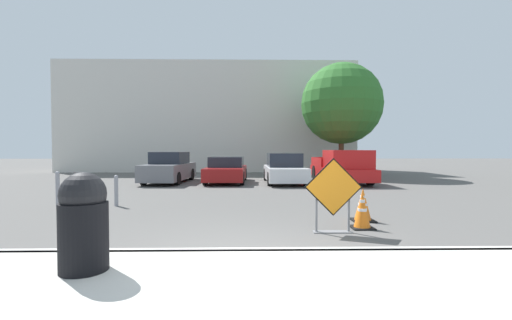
% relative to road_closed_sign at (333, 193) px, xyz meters
% --- Properties ---
extents(ground_plane, '(96.00, 96.00, 0.00)m').
position_rel_road_closed_sign_xyz_m(ground_plane, '(-1.73, 8.46, -0.79)').
color(ground_plane, '#565451').
extents(sidewalk_strip, '(30.06, 3.18, 0.14)m').
position_rel_road_closed_sign_xyz_m(sidewalk_strip, '(-1.73, -3.13, -0.72)').
color(sidewalk_strip, beige).
rests_on(sidewalk_strip, ground_plane).
extents(curb_lip, '(30.06, 0.20, 0.14)m').
position_rel_road_closed_sign_xyz_m(curb_lip, '(-1.73, -1.54, -0.72)').
color(curb_lip, beige).
rests_on(curb_lip, ground_plane).
extents(road_closed_sign, '(1.13, 0.20, 1.47)m').
position_rel_road_closed_sign_xyz_m(road_closed_sign, '(0.00, 0.00, 0.00)').
color(road_closed_sign, black).
rests_on(road_closed_sign, ground_plane).
extents(traffic_cone_nearest, '(0.45, 0.45, 0.77)m').
position_rel_road_closed_sign_xyz_m(traffic_cone_nearest, '(0.70, 0.38, -0.41)').
color(traffic_cone_nearest, black).
rests_on(traffic_cone_nearest, ground_plane).
extents(traffic_cone_second, '(0.51, 0.51, 0.75)m').
position_rel_road_closed_sign_xyz_m(traffic_cone_second, '(0.96, 1.12, -0.42)').
color(traffic_cone_second, black).
rests_on(traffic_cone_second, ground_plane).
extents(parked_car_nearest, '(1.99, 4.57, 1.52)m').
position_rel_road_closed_sign_xyz_m(parked_car_nearest, '(-5.64, 10.54, -0.09)').
color(parked_car_nearest, slate).
rests_on(parked_car_nearest, ground_plane).
extents(parked_car_second, '(1.99, 4.07, 1.28)m').
position_rel_road_closed_sign_xyz_m(parked_car_second, '(-2.78, 10.36, -0.19)').
color(parked_car_second, maroon).
rests_on(parked_car_second, ground_plane).
extents(parked_car_third, '(1.89, 4.52, 1.46)m').
position_rel_road_closed_sign_xyz_m(parked_car_third, '(0.08, 10.15, -0.12)').
color(parked_car_third, silver).
rests_on(parked_car_third, ground_plane).
extents(pickup_truck, '(2.14, 5.43, 1.61)m').
position_rel_road_closed_sign_xyz_m(pickup_truck, '(2.94, 10.11, -0.06)').
color(pickup_truck, red).
rests_on(pickup_truck, ground_plane).
extents(trash_bin, '(0.57, 0.57, 1.22)m').
position_rel_road_closed_sign_xyz_m(trash_bin, '(-3.67, -2.41, -0.03)').
color(trash_bin, black).
rests_on(trash_bin, sidewalk_strip).
extents(bollard_nearest, '(0.12, 0.12, 0.90)m').
position_rel_road_closed_sign_xyz_m(bollard_nearest, '(-5.49, 3.31, -0.31)').
color(bollard_nearest, gray).
rests_on(bollard_nearest, ground_plane).
extents(bollard_second, '(0.12, 0.12, 1.01)m').
position_rel_road_closed_sign_xyz_m(bollard_second, '(-7.16, 3.31, -0.25)').
color(bollard_second, gray).
rests_on(bollard_second, ground_plane).
extents(building_facade_backdrop, '(21.85, 5.00, 8.06)m').
position_rel_road_closed_sign_xyz_m(building_facade_backdrop, '(-4.75, 20.45, 3.24)').
color(building_facade_backdrop, beige).
rests_on(building_facade_backdrop, ground_plane).
extents(street_tree_behind_lot, '(4.99, 4.99, 6.97)m').
position_rel_road_closed_sign_xyz_m(street_tree_behind_lot, '(4.07, 14.49, 3.68)').
color(street_tree_behind_lot, '#513823').
rests_on(street_tree_behind_lot, ground_plane).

